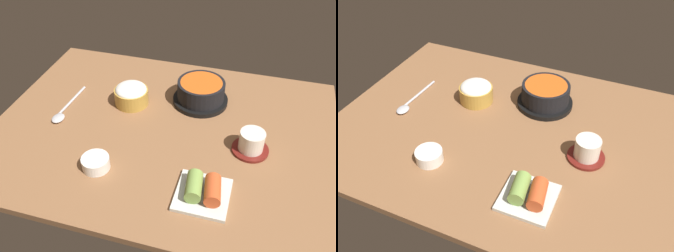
# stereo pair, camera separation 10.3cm
# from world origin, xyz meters

# --- Properties ---
(dining_table) EXTENTS (1.00, 0.76, 0.02)m
(dining_table) POSITION_xyz_m (0.00, 0.00, 0.01)
(dining_table) COLOR brown
(dining_table) RESTS_ON ground
(stone_pot) EXTENTS (0.18, 0.18, 0.07)m
(stone_pot) POSITION_xyz_m (0.08, 0.16, 0.06)
(stone_pot) COLOR black
(stone_pot) RESTS_ON dining_table
(rice_bowl) EXTENTS (0.11, 0.11, 0.07)m
(rice_bowl) POSITION_xyz_m (-0.13, 0.09, 0.06)
(rice_bowl) COLOR #B78C38
(rice_bowl) RESTS_ON dining_table
(tea_cup_with_saucer) EXTENTS (0.10, 0.10, 0.06)m
(tea_cup_with_saucer) POSITION_xyz_m (0.26, -0.02, 0.05)
(tea_cup_with_saucer) COLOR maroon
(tea_cup_with_saucer) RESTS_ON dining_table
(kimchi_plate) EXTENTS (0.13, 0.13, 0.05)m
(kimchi_plate) POSITION_xyz_m (0.16, -0.22, 0.04)
(kimchi_plate) COLOR silver
(kimchi_plate) RESTS_ON dining_table
(side_bowl_near) EXTENTS (0.07, 0.07, 0.03)m
(side_bowl_near) POSITION_xyz_m (-0.12, -0.20, 0.04)
(side_bowl_near) COLOR white
(side_bowl_near) RESTS_ON dining_table
(spoon) EXTENTS (0.04, 0.20, 0.01)m
(spoon) POSITION_xyz_m (-0.32, -0.02, 0.03)
(spoon) COLOR #B7B7BC
(spoon) RESTS_ON dining_table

